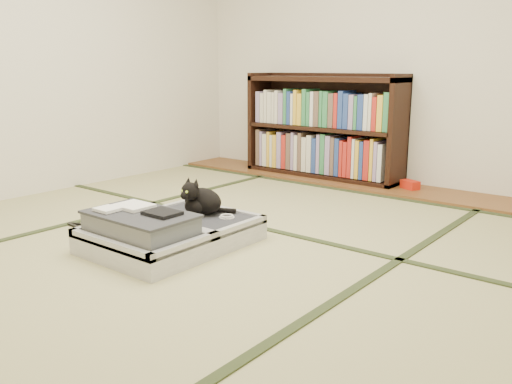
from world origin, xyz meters
The scene contains 9 objects.
floor centered at (0.00, 0.00, 0.00)m, with size 4.50×4.50×0.00m, color tan.
wood_strip centered at (0.00, 2.00, 0.01)m, with size 4.00×0.50×0.02m, color brown.
red_item centered at (0.36, 2.03, 0.06)m, with size 0.15×0.09×0.07m, color red.
tatami_borders centered at (0.00, 0.49, 0.00)m, with size 4.00×4.50×0.01m.
bookcase centered at (-0.53, 2.07, 0.45)m, with size 1.53×0.35×0.98m.
suitcase centered at (-0.13, -0.24, 0.09)m, with size 0.68×0.91×0.27m.
cat centered at (-0.15, 0.06, 0.22)m, with size 0.30×0.31×0.24m.
cable_coil centered at (0.03, 0.10, 0.14)m, with size 0.09×0.09×0.02m.
hanger centered at (-0.78, -0.31, 0.01)m, with size 0.43×0.21×0.01m.
Camera 1 is at (2.12, -2.23, 1.01)m, focal length 38.00 mm.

